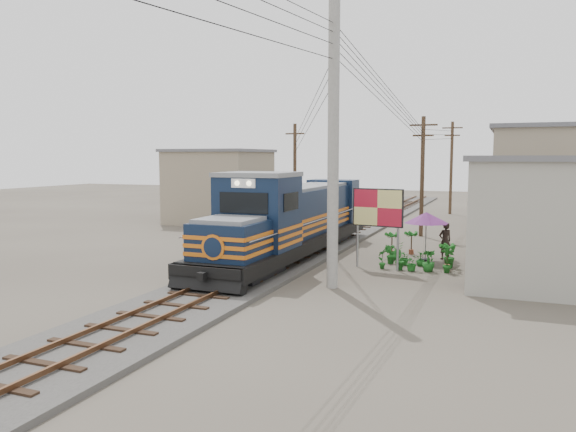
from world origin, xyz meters
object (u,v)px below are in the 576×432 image
at_px(market_umbrella, 426,218).
at_px(vendor, 445,241).
at_px(billboard, 378,210).
at_px(locomotive, 291,221).

height_order(market_umbrella, vendor, market_umbrella).
xyz_separation_m(market_umbrella, vendor, (0.77, 0.72, -1.09)).
height_order(billboard, vendor, billboard).
height_order(billboard, market_umbrella, billboard).
xyz_separation_m(billboard, vendor, (2.40, 3.31, -1.62)).
bearing_deg(billboard, market_umbrella, 66.29).
xyz_separation_m(locomotive, vendor, (6.64, 2.34, -0.86)).
distance_m(locomotive, market_umbrella, 6.09).
distance_m(billboard, vendor, 4.40).
bearing_deg(market_umbrella, vendor, 42.92).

